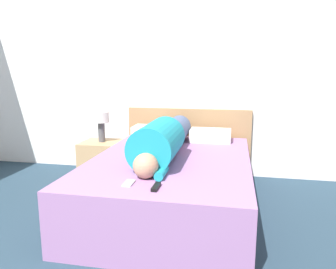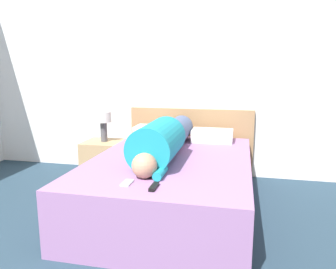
# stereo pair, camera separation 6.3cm
# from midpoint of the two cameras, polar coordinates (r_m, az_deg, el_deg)

# --- Properties ---
(wall_back) EXTENTS (6.37, 0.06, 2.60)m
(wall_back) POSITION_cam_midpoint_polar(r_m,az_deg,el_deg) (4.16, 1.73, 11.00)
(wall_back) COLOR white
(wall_back) RESTS_ON ground_plane
(bed) EXTENTS (1.43, 2.07, 0.51)m
(bed) POSITION_cam_midpoint_polar(r_m,az_deg,el_deg) (3.13, 1.22, -8.57)
(bed) COLOR #936699
(bed) RESTS_ON ground_plane
(headboard) EXTENTS (1.55, 0.04, 0.84)m
(headboard) POSITION_cam_midpoint_polar(r_m,az_deg,el_deg) (4.16, 4.35, -1.27)
(headboard) COLOR #A37A51
(headboard) RESTS_ON ground_plane
(nightstand) EXTENTS (0.48, 0.44, 0.46)m
(nightstand) POSITION_cam_midpoint_polar(r_m,az_deg,el_deg) (4.09, -10.50, -4.34)
(nightstand) COLOR tan
(nightstand) RESTS_ON ground_plane
(table_lamp) EXTENTS (0.19, 0.19, 0.36)m
(table_lamp) POSITION_cam_midpoint_polar(r_m,az_deg,el_deg) (3.99, -10.74, 2.40)
(table_lamp) COLOR #4C4C51
(table_lamp) RESTS_ON nightstand
(person_lying) EXTENTS (0.37, 1.66, 0.37)m
(person_lying) POSITION_cam_midpoint_polar(r_m,az_deg,el_deg) (3.07, -0.01, -0.87)
(person_lying) COLOR tan
(person_lying) RESTS_ON bed
(pillow_near_headboard) EXTENTS (0.48, 0.28, 0.15)m
(pillow_near_headboard) POSITION_cam_midpoint_polar(r_m,az_deg,el_deg) (3.87, -1.69, 0.35)
(pillow_near_headboard) COLOR white
(pillow_near_headboard) RESTS_ON bed
(pillow_second) EXTENTS (0.46, 0.28, 0.14)m
(pillow_second) POSITION_cam_midpoint_polar(r_m,az_deg,el_deg) (3.77, 8.19, -0.18)
(pillow_second) COLOR white
(pillow_second) RESTS_ON bed
(tv_remote) EXTENTS (0.04, 0.15, 0.02)m
(tv_remote) POSITION_cam_midpoint_polar(r_m,az_deg,el_deg) (2.28, -1.67, -9.08)
(tv_remote) COLOR black
(tv_remote) RESTS_ON bed
(cell_phone) EXTENTS (0.06, 0.13, 0.01)m
(cell_phone) POSITION_cam_midpoint_polar(r_m,az_deg,el_deg) (2.38, -6.37, -8.38)
(cell_phone) COLOR #B2B7BC
(cell_phone) RESTS_ON bed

